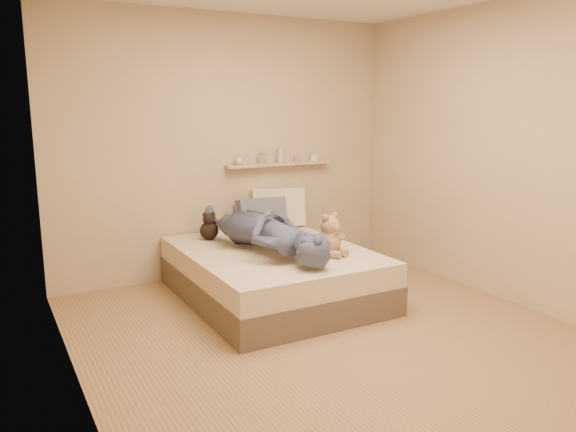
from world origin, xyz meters
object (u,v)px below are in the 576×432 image
pillow_cream (278,208)px  pillow_grey (262,215)px  dark_plush (209,228)px  wall_shelf (279,164)px  game_console (314,247)px  person (265,230)px  bed (273,273)px  teddy_bear (329,238)px

pillow_cream → pillow_grey: pillow_cream is taller
dark_plush → wall_shelf: size_ratio=0.23×
game_console → wall_shelf: 1.65m
person → dark_plush: bearing=-72.9°
game_console → dark_plush: bearing=110.1°
person → bed: bearing=-162.6°
person → wall_shelf: size_ratio=1.35×
teddy_bear → person: 0.57m
pillow_cream → person: 1.05m
bed → pillow_cream: pillow_cream is taller
game_console → dark_plush: 1.27m
bed → game_console: bearing=-83.0°
dark_plush → person: (0.27, -0.65, 0.08)m
teddy_bear → pillow_cream: bearing=82.5°
bed → person: (-0.10, -0.04, 0.42)m
bed → wall_shelf: size_ratio=1.58×
bed → person: bearing=-157.2°
dark_plush → person: size_ratio=0.17×
pillow_grey → person: size_ratio=0.31×
bed → game_console: size_ratio=11.18×
bed → dark_plush: dark_plush is taller
bed → teddy_bear: bearing=-51.5°
teddy_bear → dark_plush: bearing=124.2°
pillow_cream → teddy_bear: bearing=-97.5°
pillow_cream → wall_shelf: (0.06, 0.08, 0.45)m
bed → pillow_cream: bearing=59.3°
teddy_bear → pillow_grey: (-0.10, 1.10, 0.02)m
bed → dark_plush: 0.79m
pillow_cream → wall_shelf: bearing=54.5°
pillow_grey → wall_shelf: bearing=34.7°
dark_plush → person: bearing=-67.5°
bed → pillow_grey: bearing=71.3°
teddy_bear → pillow_cream: 1.26m
pillow_cream → wall_shelf: wall_shelf is taller
pillow_cream → wall_shelf: 0.46m
pillow_grey → teddy_bear: bearing=-85.1°
game_console → pillow_cream: pillow_cream is taller
bed → pillow_grey: (0.23, 0.69, 0.40)m
person → teddy_bear: bearing=133.5°
game_console → wall_shelf: wall_shelf is taller
wall_shelf → game_console: bearing=-107.7°
wall_shelf → person: bearing=-124.3°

